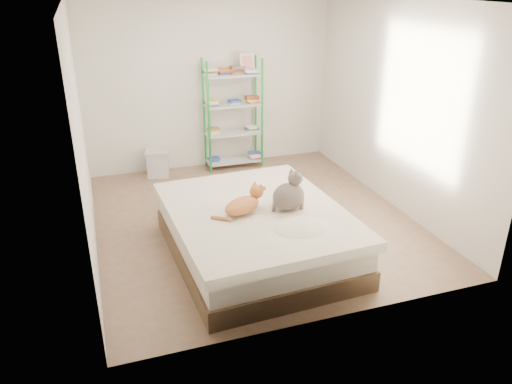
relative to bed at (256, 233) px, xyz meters
name	(u,v)px	position (x,y,z in m)	size (l,w,h in m)	color
room	(253,118)	(0.25, 0.86, 1.02)	(3.81, 4.21, 2.61)	#997959
bed	(256,233)	(0.00, 0.00, 0.00)	(1.86, 2.28, 0.56)	brown
orange_cat	(242,204)	(-0.17, -0.04, 0.38)	(0.52, 0.28, 0.21)	#CC8B40
grey_cat	(289,191)	(0.32, -0.11, 0.49)	(0.31, 0.37, 0.42)	#7E6B60
shelf_unit	(233,112)	(0.55, 2.74, 0.61)	(0.88, 0.36, 1.74)	green
cardboard_box	(277,181)	(0.84, 1.56, -0.12)	(0.52, 0.53, 0.36)	olive
white_bin	(158,163)	(-0.66, 2.71, -0.08)	(0.40, 0.37, 0.40)	silver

